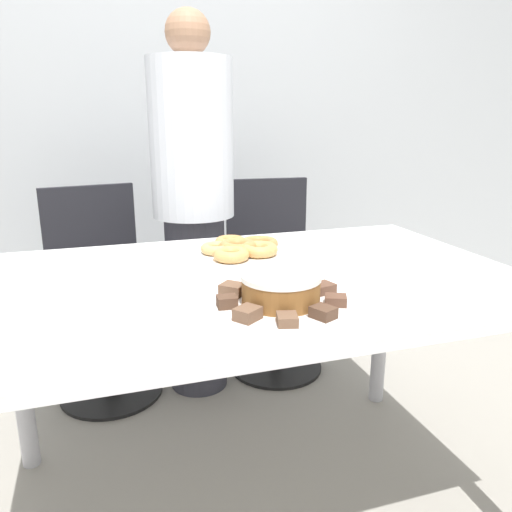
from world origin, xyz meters
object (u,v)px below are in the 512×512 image
Objects in this scene: person_standing at (194,204)px; plate_donuts at (238,254)px; office_chair_right at (274,281)px; frosted_cake at (281,288)px; plate_cake at (281,305)px; office_chair_left at (102,298)px; napkin at (418,274)px.

plate_donuts is at bearing -86.74° from person_standing.
office_chair_right reaches higher than frosted_cake.
plate_donuts is at bearing 86.70° from frosted_cake.
office_chair_right is at bearing 61.36° from plate_donuts.
office_chair_right is at bearing 13.40° from person_standing.
plate_cake is at bearing -104.38° from office_chair_right.
office_chair_left is (-0.40, 0.09, -0.41)m from person_standing.
office_chair_left is at bearing 109.87° from frosted_cake.
plate_cake is 0.04m from frosted_cake.
office_chair_left reaches higher than napkin.
plate_cake is 0.46m from plate_donuts.
office_chair_left is at bearing 109.87° from plate_cake.
frosted_cake is (0.40, -1.11, 0.38)m from office_chair_left.
office_chair_left is 0.79m from office_chair_right.
office_chair_left is 7.16× the size of napkin.
frosted_cake is 1.47× the size of napkin.
office_chair_left is 1.24m from frosted_cake.
frosted_cake reaches higher than plate_cake.
napkin is at bearing -81.70° from office_chair_right.
frosted_cake is (-0.39, -1.11, 0.38)m from office_chair_right.
plate_donuts is (0.03, -0.56, -0.07)m from person_standing.
plate_cake is at bearing -166.69° from napkin.
plate_donuts is (0.43, -0.66, 0.34)m from office_chair_left.
person_standing is 1.76× the size of office_chair_right.
plate_donuts is at bearing 86.70° from plate_cake.
plate_cake is 2.68× the size of napkin.
office_chair_right is (0.39, 0.09, -0.41)m from person_standing.
person_standing is 8.55× the size of frosted_cake.
napkin is (0.45, 0.11, -0.00)m from plate_cake.
office_chair_left is 4.85× the size of frosted_cake.
frosted_cake is (0.00, -0.00, 0.04)m from plate_cake.
plate_donuts is (0.03, 0.46, 0.00)m from plate_cake.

